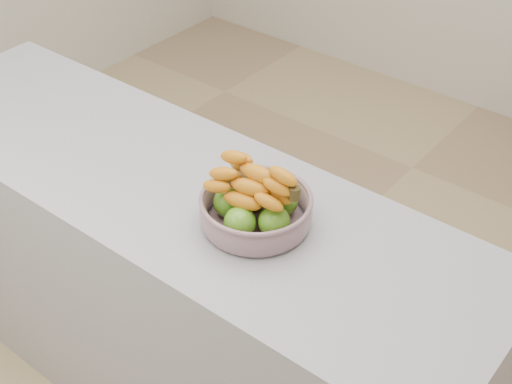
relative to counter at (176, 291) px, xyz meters
The scene contains 3 objects.
ground 0.62m from the counter, 90.00° to the left, with size 4.00×4.00×0.00m, color #9D8860.
counter is the anchor object (origin of this frame).
fruit_bowl 0.60m from the counter, ahead, with size 0.29×0.29×0.18m.
Camera 1 is at (1.20, -1.53, 2.07)m, focal length 50.00 mm.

